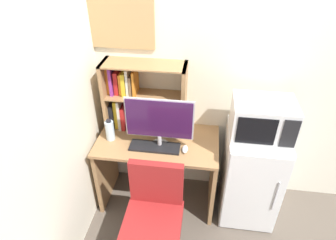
% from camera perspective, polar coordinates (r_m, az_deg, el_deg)
% --- Properties ---
extents(wall_back, '(6.40, 0.04, 2.60)m').
position_cam_1_polar(wall_back, '(2.80, 28.59, 6.70)').
color(wall_back, silver).
rests_on(wall_back, ground_plane).
extents(desk, '(1.11, 0.61, 0.77)m').
position_cam_1_polar(desk, '(2.81, -1.95, -7.94)').
color(desk, '#997047').
rests_on(desk, ground_plane).
extents(hutch_bookshelf, '(0.74, 0.26, 0.66)m').
position_cam_1_polar(hutch_bookshelf, '(2.67, -6.84, 4.43)').
color(hutch_bookshelf, '#997047').
rests_on(hutch_bookshelf, desk).
extents(monitor, '(0.58, 0.17, 0.48)m').
position_cam_1_polar(monitor, '(2.42, -1.74, -0.17)').
color(monitor, '#B7B7BC').
rests_on(monitor, desk).
extents(keyboard, '(0.44, 0.15, 0.02)m').
position_cam_1_polar(keyboard, '(2.55, -2.61, -5.31)').
color(keyboard, black).
rests_on(keyboard, desk).
extents(computer_mouse, '(0.05, 0.10, 0.03)m').
position_cam_1_polar(computer_mouse, '(2.52, 3.37, -5.75)').
color(computer_mouse, silver).
rests_on(computer_mouse, desk).
extents(water_bottle, '(0.08, 0.08, 0.21)m').
position_cam_1_polar(water_bottle, '(2.65, -11.39, -2.00)').
color(water_bottle, silver).
rests_on(water_bottle, desk).
extents(mini_fridge, '(0.50, 0.56, 0.94)m').
position_cam_1_polar(mini_fridge, '(2.85, 15.88, -10.28)').
color(mini_fridge, white).
rests_on(mini_fridge, ground_plane).
extents(microwave, '(0.49, 0.38, 0.31)m').
position_cam_1_polar(microwave, '(2.47, 18.11, 0.24)').
color(microwave, silver).
rests_on(microwave, mini_fridge).
extents(desk_chair, '(0.51, 0.51, 0.93)m').
position_cam_1_polar(desk_chair, '(2.47, -2.75, -19.69)').
color(desk_chair, black).
rests_on(desk_chair, ground_plane).
extents(wall_corkboard, '(0.67, 0.02, 0.49)m').
position_cam_1_polar(wall_corkboard, '(2.55, -10.54, 18.99)').
color(wall_corkboard, tan).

